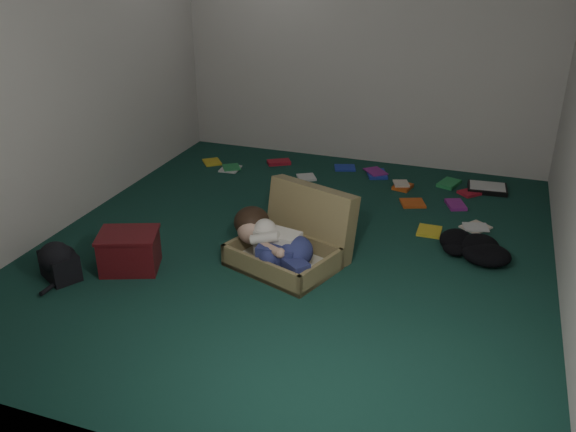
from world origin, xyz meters
The scene contains 11 objects.
floor centered at (0.00, 0.00, 0.00)m, with size 4.50×4.50×0.00m, color #153D32.
wall_back centered at (0.00, 2.25, 1.30)m, with size 4.50×4.50×0.00m, color silver.
wall_front centered at (0.00, -2.25, 1.30)m, with size 4.50×4.50×0.00m, color silver.
wall_left centered at (-2.00, 0.00, 1.30)m, with size 4.50×4.50×0.00m, color silver.
suitcase centered at (0.07, -0.18, 0.17)m, with size 0.97×0.96×0.56m.
person centered at (-0.05, -0.35, 0.21)m, with size 0.76×0.59×0.35m.
maroon_bin centered at (-1.06, -0.74, 0.15)m, with size 0.53×0.48×0.30m.
backpack centered at (-1.48, -1.03, 0.11)m, with size 0.37×0.30×0.22m, color black, non-canonical shape.
clothing_pile centered at (1.35, 0.35, 0.07)m, with size 0.45×0.37×0.14m, color black, non-canonical shape.
paper_tray centered at (1.42, 1.78, 0.03)m, with size 0.40×0.31×0.05m.
book_scatter centered at (0.27, 1.47, 0.01)m, with size 3.10×1.54×0.02m.
Camera 1 is at (1.41, -4.15, 2.33)m, focal length 38.00 mm.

